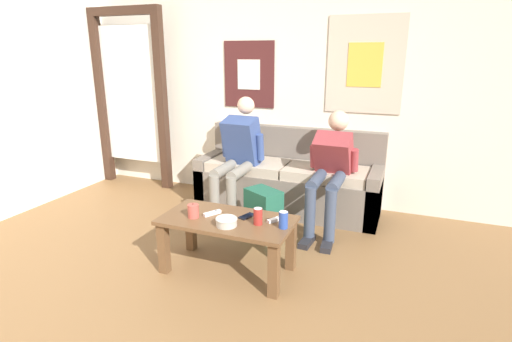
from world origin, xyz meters
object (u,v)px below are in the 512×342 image
object	(u,v)px
couch	(288,182)
ceramic_bowl	(226,221)
game_controller_near_left	(212,213)
cell_phone	(247,216)
coffee_table	(227,229)
person_seated_adult	(238,153)
drink_can_blue	(283,220)
drink_can_red	(258,216)
pillar_candle	(193,211)
game_controller_near_right	(276,219)
person_seated_teen	(331,166)
backpack	(263,215)

from	to	relation	value
couch	ceramic_bowl	world-z (taller)	couch
game_controller_near_left	cell_phone	bearing A→B (deg)	12.11
coffee_table	person_seated_adult	xyz separation A→B (m)	(-0.39, 1.08, 0.31)
drink_can_blue	drink_can_red	distance (m)	0.19
ceramic_bowl	pillar_candle	size ratio (longest dim) A/B	1.40
coffee_table	game_controller_near_left	world-z (taller)	game_controller_near_left
pillar_candle	game_controller_near_right	xyz separation A→B (m)	(0.60, 0.16, -0.04)
couch	coffee_table	size ratio (longest dim) A/B	1.93
pillar_candle	drink_can_red	xyz separation A→B (m)	(0.50, 0.06, 0.01)
person_seated_adult	ceramic_bowl	distance (m)	1.30
drink_can_red	couch	bearing A→B (deg)	98.27
game_controller_near_left	couch	bearing A→B (deg)	82.59
person_seated_teen	ceramic_bowl	world-z (taller)	person_seated_teen
person_seated_teen	drink_can_red	size ratio (longest dim) A/B	8.83
pillar_candle	drink_can_red	size ratio (longest dim) A/B	0.92
cell_phone	person_seated_adult	bearing A→B (deg)	117.52
drink_can_red	pillar_candle	bearing A→B (deg)	-173.07
coffee_table	person_seated_teen	bearing A→B (deg)	63.54
coffee_table	game_controller_near_left	xyz separation A→B (m)	(-0.14, 0.03, 0.10)
pillar_candle	person_seated_teen	bearing A→B (deg)	55.87
game_controller_near_left	game_controller_near_right	distance (m)	0.50
person_seated_teen	game_controller_near_left	bearing A→B (deg)	-122.60
backpack	pillar_candle	xyz separation A→B (m)	(-0.29, -0.73, 0.27)
cell_phone	game_controller_near_left	bearing A→B (deg)	-167.89
coffee_table	backpack	size ratio (longest dim) A/B	2.21
ceramic_bowl	drink_can_blue	world-z (taller)	drink_can_blue
game_controller_near_right	cell_phone	bearing A→B (deg)	-178.18
person_seated_adult	cell_phone	xyz separation A→B (m)	(0.52, -1.00, -0.21)
backpack	game_controller_near_left	size ratio (longest dim) A/B	3.21
coffee_table	game_controller_near_right	bearing A→B (deg)	14.51
couch	game_controller_near_right	distance (m)	1.38
couch	game_controller_near_left	size ratio (longest dim) A/B	13.72
backpack	game_controller_near_left	xyz separation A→B (m)	(-0.18, -0.63, 0.23)
pillar_candle	game_controller_near_left	size ratio (longest dim) A/B	0.81
ceramic_bowl	drink_can_red	xyz separation A→B (m)	(0.20, 0.11, 0.03)
couch	person_seated_teen	distance (m)	0.68
person_seated_teen	drink_can_red	distance (m)	1.16
game_controller_near_left	game_controller_near_right	size ratio (longest dim) A/B	1.01
couch	person_seated_adult	size ratio (longest dim) A/B	1.61
couch	person_seated_adult	distance (m)	0.66
person_seated_teen	ceramic_bowl	distance (m)	1.33
cell_phone	coffee_table	bearing A→B (deg)	-146.41
drink_can_blue	game_controller_near_left	size ratio (longest dim) A/B	0.88
pillar_candle	backpack	bearing A→B (deg)	68.52
backpack	coffee_table	bearing A→B (deg)	-93.39
pillar_candle	person_seated_adult	bearing A→B (deg)	97.19
game_controller_near_right	game_controller_near_left	bearing A→B (deg)	-172.56
person_seated_adult	cell_phone	world-z (taller)	person_seated_adult
person_seated_adult	game_controller_near_right	xyz separation A→B (m)	(0.75, -0.99, -0.21)
cell_phone	backpack	bearing A→B (deg)	98.76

